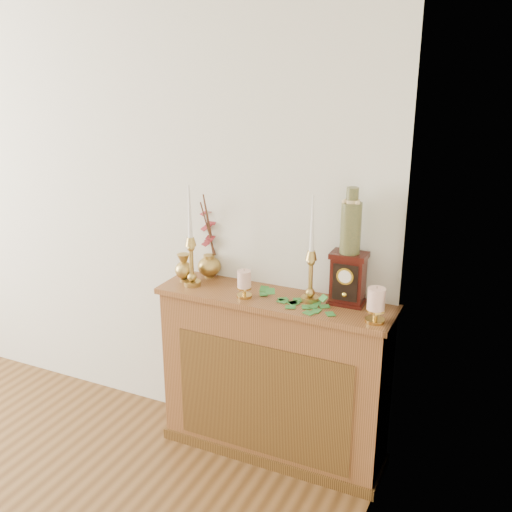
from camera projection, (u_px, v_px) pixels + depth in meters
The scene contains 10 objects.
console_shelf at pixel (273, 382), 3.20m from camera, with size 1.24×0.34×0.93m.
candlestick_left at pixel (191, 254), 3.14m from camera, with size 0.09×0.09×0.54m.
candlestick_center at pixel (311, 268), 2.94m from camera, with size 0.09×0.09×0.54m.
bud_vase at pixel (184, 268), 3.22m from camera, with size 0.10×0.10×0.16m.
ginger_jar at pixel (210, 238), 3.28m from camera, with size 0.19×0.21×0.48m.
pillar_candle_left at pixel (244, 283), 3.02m from camera, with size 0.08×0.08×0.15m.
pillar_candle_right at pixel (376, 303), 2.73m from camera, with size 0.09×0.09×0.18m.
ivy_garland at pixel (291, 303), 2.93m from camera, with size 0.38×0.20×0.08m.
mantel_clock at pixel (348, 279), 2.92m from camera, with size 0.18×0.13×0.26m.
ceramic_vase at pixel (351, 224), 2.83m from camera, with size 0.10×0.10×0.32m.
Camera 1 is at (2.51, -0.49, 2.11)m, focal length 42.00 mm.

